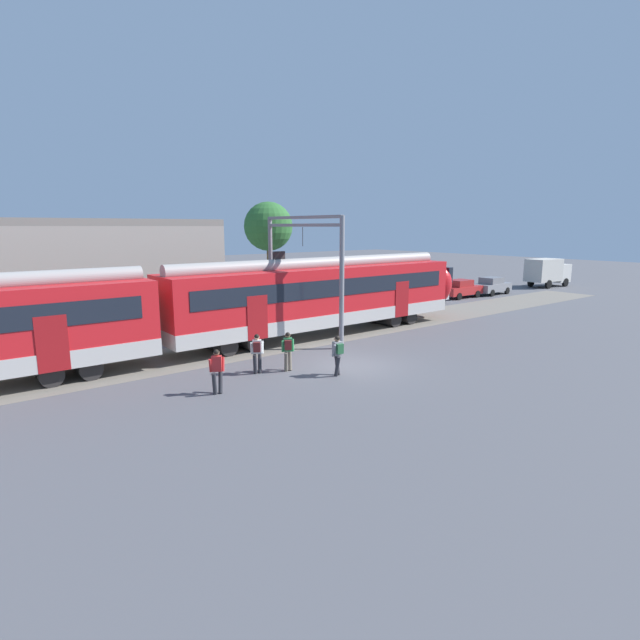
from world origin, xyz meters
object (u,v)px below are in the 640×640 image
(pedestrian_green, at_px, (288,348))
(pedestrian_grey, at_px, (338,352))
(box_truck, at_px, (548,271))
(parked_car_red, at_px, (461,289))
(parked_car_silver, at_px, (424,294))
(pedestrian_red, at_px, (217,368))
(pedestrian_white, at_px, (257,350))
(parked_car_grey, at_px, (492,286))

(pedestrian_green, height_order, pedestrian_grey, same)
(pedestrian_grey, height_order, box_truck, box_truck)
(pedestrian_grey, bearing_deg, parked_car_red, 25.50)
(pedestrian_green, bearing_deg, parked_car_silver, 24.69)
(pedestrian_red, bearing_deg, parked_car_red, 19.72)
(parked_car_silver, height_order, box_truck, box_truck)
(pedestrian_white, relative_size, parked_car_red, 0.41)
(pedestrian_red, relative_size, parked_car_silver, 0.41)
(box_truck, bearing_deg, pedestrian_green, -167.08)
(pedestrian_red, distance_m, parked_car_red, 29.37)
(pedestrian_white, distance_m, pedestrian_grey, 3.31)
(pedestrian_red, height_order, box_truck, box_truck)
(pedestrian_white, bearing_deg, pedestrian_green, -21.83)
(parked_car_silver, bearing_deg, parked_car_grey, 0.68)
(pedestrian_white, bearing_deg, pedestrian_grey, -43.24)
(pedestrian_grey, relative_size, parked_car_red, 0.41)
(pedestrian_grey, distance_m, parked_car_red, 25.24)
(pedestrian_red, bearing_deg, pedestrian_green, 12.79)
(parked_car_red, distance_m, parked_car_grey, 4.02)
(pedestrian_white, relative_size, parked_car_silver, 0.41)
(pedestrian_grey, xyz_separation_m, box_truck, (36.14, 10.36, 0.58))
(parked_car_red, bearing_deg, parked_car_silver, -174.72)
(pedestrian_grey, relative_size, box_truck, 0.31)
(pedestrian_white, relative_size, pedestrian_grey, 1.00)
(parked_car_silver, height_order, parked_car_red, same)
(pedestrian_white, height_order, pedestrian_green, same)
(parked_car_red, bearing_deg, box_truck, -2.19)
(pedestrian_red, xyz_separation_m, pedestrian_grey, (4.87, -0.96, 0.03))
(parked_car_silver, distance_m, parked_car_grey, 9.30)
(parked_car_grey, xyz_separation_m, box_truck, (9.36, -0.13, 0.79))
(parked_car_grey, bearing_deg, box_truck, -0.80)
(pedestrian_grey, distance_m, parked_car_silver, 20.33)
(pedestrian_red, relative_size, pedestrian_green, 1.00)
(pedestrian_green, bearing_deg, parked_car_red, 20.73)
(pedestrian_green, bearing_deg, pedestrian_white, 158.17)
(pedestrian_green, xyz_separation_m, parked_car_silver, (18.69, 8.59, -0.21))
(pedestrian_red, bearing_deg, pedestrian_white, 28.09)
(pedestrian_green, xyz_separation_m, box_truck, (37.35, 8.57, 0.58))
(pedestrian_white, height_order, parked_car_red, pedestrian_white)
(pedestrian_white, distance_m, parked_car_red, 26.62)
(parked_car_silver, bearing_deg, parked_car_red, 5.28)
(pedestrian_green, bearing_deg, pedestrian_red, -167.21)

